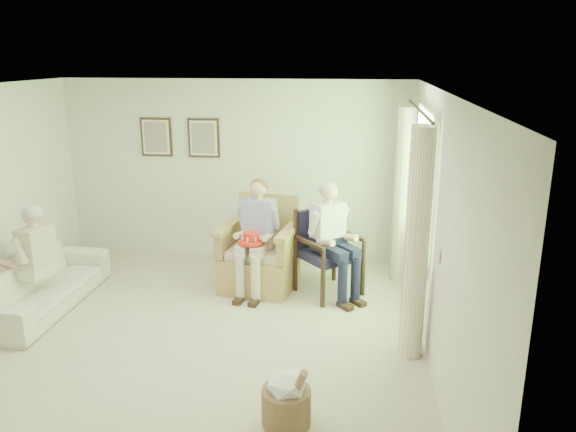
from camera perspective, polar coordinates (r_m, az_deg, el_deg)
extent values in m
plane|color=beige|center=(6.07, -10.68, -13.00)|extent=(5.50, 5.50, 0.00)
cube|color=silver|center=(8.13, -5.29, 4.53)|extent=(5.00, 0.04, 2.60)
cube|color=silver|center=(3.29, -27.07, -15.39)|extent=(5.00, 0.04, 2.60)
cube|color=silver|center=(5.33, 15.07, -2.19)|extent=(0.04, 5.50, 2.60)
cube|color=white|center=(5.32, -12.16, 12.29)|extent=(5.00, 5.50, 0.02)
cube|color=#2D6B23|center=(6.41, 13.62, 3.29)|extent=(0.02, 1.40, 1.50)
cube|color=white|center=(6.29, 14.00, 10.24)|extent=(0.04, 1.52, 0.06)
cube|color=white|center=(6.62, 13.09, -3.30)|extent=(0.04, 1.52, 0.06)
cylinder|color=#382114|center=(6.28, 13.18, 10.46)|extent=(0.03, 2.50, 0.03)
cylinder|color=#FCF2C5|center=(5.56, 12.94, -2.90)|extent=(0.34, 0.34, 2.30)
cylinder|color=#FCF2C5|center=(7.44, 11.58, 1.99)|extent=(0.34, 0.34, 2.30)
cube|color=#382114|center=(8.34, -13.23, 7.82)|extent=(0.45, 0.03, 0.55)
cube|color=silver|center=(8.32, -13.28, 7.80)|extent=(0.39, 0.01, 0.49)
cube|color=tan|center=(8.31, -13.30, 7.79)|extent=(0.33, 0.01, 0.43)
cube|color=#382114|center=(8.13, -8.55, 7.85)|extent=(0.45, 0.03, 0.55)
cube|color=silver|center=(8.10, -8.59, 7.83)|extent=(0.39, 0.01, 0.49)
cube|color=tan|center=(8.10, -8.61, 7.82)|extent=(0.33, 0.01, 0.43)
cube|color=tan|center=(7.30, -2.91, -5.56)|extent=(0.87, 0.85, 0.46)
cube|color=beige|center=(7.17, -2.99, -3.56)|extent=(0.67, 0.65, 0.11)
cube|color=tan|center=(7.44, -2.49, -0.26)|extent=(0.81, 0.25, 0.68)
cube|color=tan|center=(7.24, -6.09, -2.43)|extent=(0.11, 0.78, 0.33)
cube|color=tan|center=(7.10, 0.24, -2.70)|extent=(0.11, 0.78, 0.33)
cylinder|color=black|center=(6.90, 1.42, -6.87)|extent=(0.06, 0.06, 0.46)
cylinder|color=black|center=(6.87, 6.64, -7.09)|extent=(0.06, 0.06, 0.46)
cylinder|color=black|center=(7.44, 1.88, -5.13)|extent=(0.06, 0.06, 0.46)
cylinder|color=black|center=(7.41, 6.71, -5.32)|extent=(0.06, 0.06, 0.46)
cube|color=#211A3A|center=(7.05, 4.21, -3.96)|extent=(0.60, 0.58, 0.10)
cube|color=#211A3A|center=(7.22, 4.38, -1.11)|extent=(0.56, 0.07, 0.52)
imported|color=#EFE9CE|center=(7.33, -23.78, -6.34)|extent=(2.03, 0.79, 0.59)
cube|color=beige|center=(7.12, -3.01, -2.32)|extent=(0.40, 0.26, 0.16)
cube|color=#9F8EC8|center=(7.05, -3.01, -0.11)|extent=(0.39, 0.24, 0.46)
sphere|color=#DDAD8E|center=(6.95, -3.07, 2.80)|extent=(0.21, 0.21, 0.21)
ellipsoid|color=brown|center=(6.97, -3.04, 3.05)|extent=(0.22, 0.22, 0.18)
cube|color=beige|center=(6.95, -4.14, -3.24)|extent=(0.14, 0.44, 0.13)
cube|color=beige|center=(6.91, -2.51, -3.32)|extent=(0.14, 0.44, 0.13)
cylinder|color=beige|center=(6.87, -4.41, -6.21)|extent=(0.12, 0.12, 0.58)
cylinder|color=beige|center=(6.84, -2.76, -6.30)|extent=(0.12, 0.12, 0.58)
cube|color=#181733|center=(6.99, 4.23, -2.72)|extent=(0.40, 0.26, 0.16)
cube|color=white|center=(6.92, 4.29, -0.47)|extent=(0.39, 0.24, 0.46)
sphere|color=#DDAD8E|center=(6.82, 4.35, 2.48)|extent=(0.21, 0.21, 0.21)
ellipsoid|color=#B7B2AD|center=(6.84, 4.37, 2.74)|extent=(0.22, 0.22, 0.18)
cube|color=#181733|center=(6.81, 3.28, -3.68)|extent=(0.14, 0.44, 0.13)
cube|color=#181733|center=(6.80, 4.96, -3.74)|extent=(0.14, 0.44, 0.13)
cylinder|color=#181733|center=(6.73, 3.11, -6.70)|extent=(0.12, 0.12, 0.57)
cylinder|color=#181733|center=(6.72, 4.83, -6.77)|extent=(0.12, 0.12, 0.57)
cube|color=beige|center=(7.22, -24.12, -4.80)|extent=(0.42, 0.26, 0.16)
cube|color=#C4B898|center=(7.15, -24.30, -2.64)|extent=(0.41, 0.24, 0.46)
sphere|color=#DDAD8E|center=(7.04, -24.68, 0.19)|extent=(0.21, 0.21, 0.21)
ellipsoid|color=#B7B2AD|center=(7.05, -24.60, 0.44)|extent=(0.22, 0.22, 0.18)
cube|color=beige|center=(7.12, -25.67, -5.72)|extent=(0.14, 0.44, 0.13)
cube|color=beige|center=(7.01, -24.29, -5.86)|extent=(0.14, 0.44, 0.13)
cylinder|color=beige|center=(7.05, -26.31, -8.03)|extent=(0.12, 0.12, 0.42)
cylinder|color=beige|center=(6.94, -24.92, -8.22)|extent=(0.12, 0.12, 0.42)
cylinder|color=red|center=(6.85, -3.75, -2.63)|extent=(0.31, 0.31, 0.04)
cylinder|color=red|center=(6.83, -3.76, -2.15)|extent=(0.20, 0.20, 0.12)
cube|color=white|center=(6.81, -2.91, -2.19)|extent=(0.04, 0.01, 0.05)
cube|color=white|center=(6.89, -3.11, -1.97)|extent=(0.03, 0.04, 0.05)
cube|color=white|center=(6.93, -3.79, -1.89)|extent=(0.02, 0.05, 0.05)
cube|color=white|center=(6.89, -4.45, -2.00)|extent=(0.04, 0.03, 0.05)
cube|color=white|center=(6.81, -4.61, -2.24)|extent=(0.04, 0.03, 0.05)
cube|color=white|center=(6.74, -4.12, -2.41)|extent=(0.02, 0.05, 0.05)
cube|color=white|center=(6.74, -3.35, -2.39)|extent=(0.03, 0.04, 0.05)
cylinder|color=#A37958|center=(4.83, -0.17, -18.80)|extent=(0.48, 0.48, 0.32)
ellipsoid|color=white|center=(4.72, -0.18, -16.77)|extent=(0.36, 0.36, 0.22)
cylinder|color=#A57F56|center=(4.67, 0.90, -17.14)|extent=(0.16, 0.29, 0.47)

